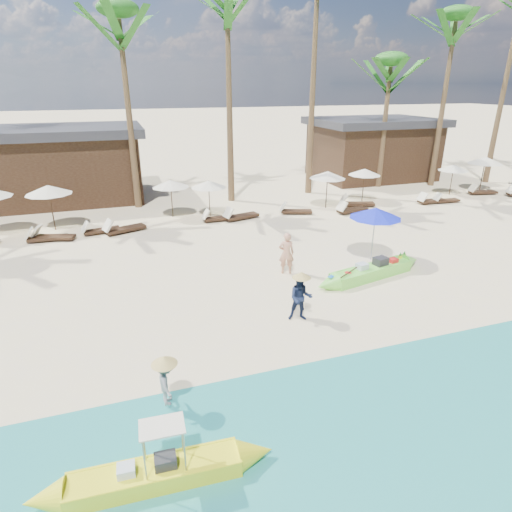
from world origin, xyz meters
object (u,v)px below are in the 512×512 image
object	(u,v)px
green_canoe	(371,271)
yellow_canoe	(156,474)
tourist	(286,253)
blue_umbrella	(376,213)

from	to	relation	value
green_canoe	yellow_canoe	distance (m)	10.62
tourist	blue_umbrella	xyz separation A→B (m)	(3.76, 0.14, 1.17)
green_canoe	tourist	size ratio (longest dim) A/B	3.41
yellow_canoe	blue_umbrella	world-z (taller)	blue_umbrella
green_canoe	blue_umbrella	world-z (taller)	blue_umbrella
green_canoe	yellow_canoe	size ratio (longest dim) A/B	1.12
green_canoe	tourist	distance (m)	3.18
green_canoe	tourist	xyz separation A→B (m)	(-2.82, 1.35, 0.56)
tourist	blue_umbrella	world-z (taller)	blue_umbrella
tourist	yellow_canoe	bearing A→B (deg)	69.64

